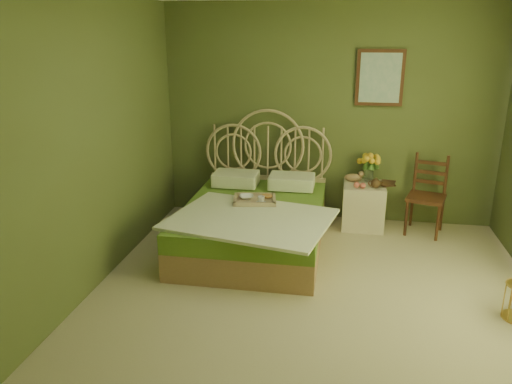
# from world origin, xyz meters

# --- Properties ---
(floor) EXTENTS (4.50, 4.50, 0.00)m
(floor) POSITION_xyz_m (0.00, 0.00, 0.00)
(floor) COLOR tan
(floor) RESTS_ON ground
(wall_back) EXTENTS (4.00, 0.00, 4.00)m
(wall_back) POSITION_xyz_m (0.00, 2.25, 1.30)
(wall_back) COLOR #566535
(wall_back) RESTS_ON floor
(wall_left) EXTENTS (0.00, 4.50, 4.50)m
(wall_left) POSITION_xyz_m (-2.00, 0.00, 1.30)
(wall_left) COLOR #566535
(wall_left) RESTS_ON floor
(wall_art) EXTENTS (0.54, 0.04, 0.64)m
(wall_art) POSITION_xyz_m (0.57, 2.22, 1.75)
(wall_art) COLOR #3E2411
(wall_art) RESTS_ON wall_back
(bed) EXTENTS (1.73, 2.18, 1.35)m
(bed) POSITION_xyz_m (-0.72, 1.22, 0.30)
(bed) COLOR #A67C53
(bed) RESTS_ON floor
(nightstand) EXTENTS (0.49, 0.49, 0.96)m
(nightstand) POSITION_xyz_m (0.48, 1.98, 0.35)
(nightstand) COLOR beige
(nightstand) RESTS_ON floor
(chair) EXTENTS (0.50, 0.50, 0.91)m
(chair) POSITION_xyz_m (1.17, 1.98, 0.51)
(chair) COLOR #3E2411
(chair) RESTS_ON floor
(book_lower) EXTENTS (0.20, 0.24, 0.02)m
(book_lower) POSITION_xyz_m (0.65, 1.99, 0.54)
(book_lower) COLOR #381E0F
(book_lower) RESTS_ON nightstand
(book_upper) EXTENTS (0.21, 0.26, 0.02)m
(book_upper) POSITION_xyz_m (0.65, 1.99, 0.57)
(book_upper) COLOR #472819
(book_upper) RESTS_ON nightstand
(cereal_bowl) EXTENTS (0.18, 0.18, 0.04)m
(cereal_bowl) POSITION_xyz_m (-0.82, 1.26, 0.54)
(cereal_bowl) COLOR white
(cereal_bowl) RESTS_ON bed
(coffee_cup) EXTENTS (0.10, 0.10, 0.07)m
(coffee_cup) POSITION_xyz_m (-0.64, 1.15, 0.56)
(coffee_cup) COLOR white
(coffee_cup) RESTS_ON bed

